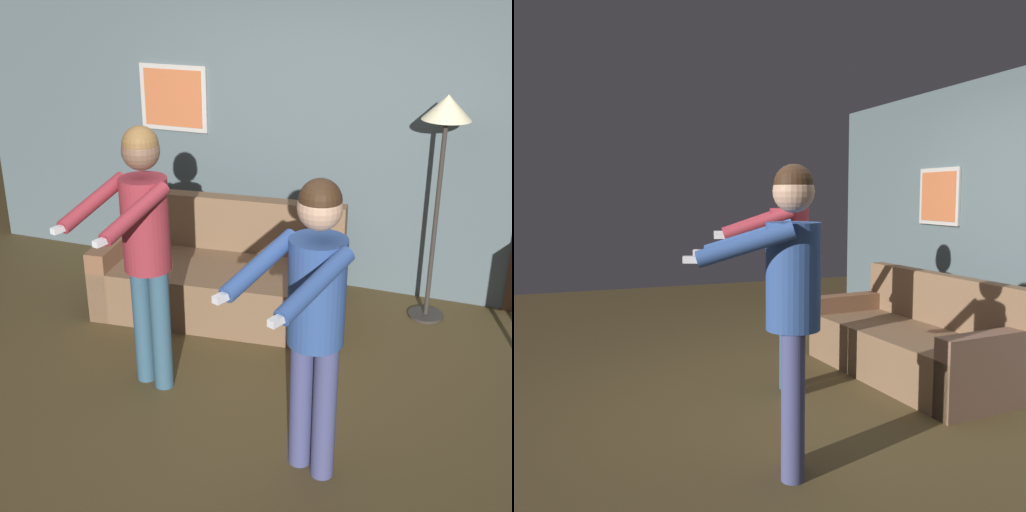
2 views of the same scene
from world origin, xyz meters
The scene contains 6 objects.
ground_plane centered at (0.00, 0.00, 0.00)m, with size 12.00×12.00×0.00m, color #4F3F22.
back_wall_assembly centered at (0.02, 1.95, 1.30)m, with size 6.40×0.10×2.60m.
couch centered at (-0.49, 1.12, 0.28)m, with size 1.97×1.03×0.87m.
torchiere_lamp centered at (1.10, 1.58, 1.51)m, with size 0.36×0.36×1.78m.
person_standing_left centered at (-0.51, -0.03, 1.09)m, with size 0.55×0.76×1.77m.
person_standing_right centered at (0.73, -0.51, 1.05)m, with size 0.59×0.75×1.72m.
Camera 1 is at (1.57, -3.66, 2.74)m, focal length 50.00 mm.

